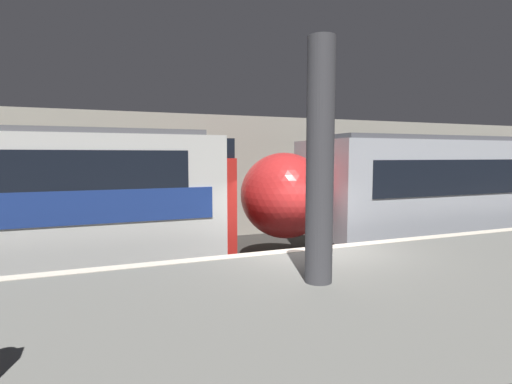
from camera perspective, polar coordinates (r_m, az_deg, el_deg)
ground_plane at (r=9.07m, az=7.52°, el=-14.62°), size 120.00×120.00×0.00m
platform at (r=6.87m, az=18.56°, el=-16.57°), size 40.00×5.19×1.11m
station_rear_barrier at (r=15.04m, az=-5.38°, el=2.22°), size 50.00×0.15×4.57m
support_pillar_near at (r=6.17m, az=9.12°, el=4.20°), size 0.42×0.42×3.74m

